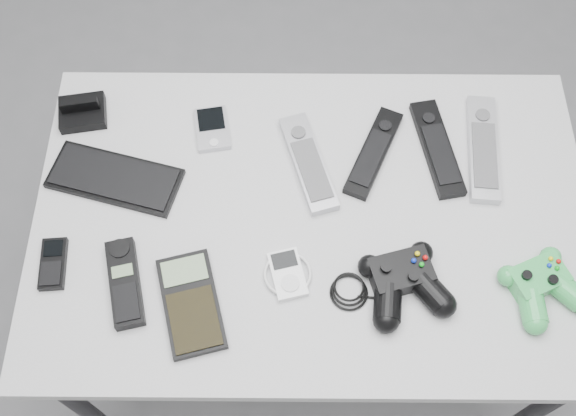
{
  "coord_description": "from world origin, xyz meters",
  "views": [
    {
      "loc": [
        -0.07,
        -0.64,
        1.89
      ],
      "look_at": [
        -0.07,
        -0.04,
        0.75
      ],
      "focal_mm": 42.0,
      "sensor_mm": 36.0,
      "label": 1
    }
  ],
  "objects_px": {
    "remote_black_a": "(374,152)",
    "mobile_phone": "(53,264)",
    "desk": "(312,230)",
    "pda": "(212,129)",
    "remote_black_b": "(437,148)",
    "remote_silver_b": "(483,148)",
    "cordless_handset": "(125,283)",
    "controller_black": "(404,280)",
    "pda_keyboard": "(115,178)",
    "mp3_player": "(288,274)",
    "remote_silver_a": "(308,162)",
    "calculator": "(191,303)",
    "controller_green": "(542,284)"
  },
  "relations": [
    {
      "from": "controller_black",
      "to": "controller_green",
      "type": "distance_m",
      "value": 0.25
    },
    {
      "from": "mobile_phone",
      "to": "controller_green",
      "type": "bearing_deg",
      "value": -7.07
    },
    {
      "from": "desk",
      "to": "pda_keyboard",
      "type": "xyz_separation_m",
      "value": [
        -0.39,
        0.08,
        0.07
      ]
    },
    {
      "from": "remote_black_a",
      "to": "mobile_phone",
      "type": "xyz_separation_m",
      "value": [
        -0.61,
        -0.25,
        -0.0
      ]
    },
    {
      "from": "calculator",
      "to": "pda",
      "type": "bearing_deg",
      "value": 72.85
    },
    {
      "from": "pda_keyboard",
      "to": "controller_black",
      "type": "height_order",
      "value": "controller_black"
    },
    {
      "from": "mobile_phone",
      "to": "mp3_player",
      "type": "relative_size",
      "value": 1.07
    },
    {
      "from": "mp3_player",
      "to": "controller_green",
      "type": "height_order",
      "value": "controller_green"
    },
    {
      "from": "desk",
      "to": "pda",
      "type": "bearing_deg",
      "value": 136.34
    },
    {
      "from": "pda_keyboard",
      "to": "remote_silver_a",
      "type": "xyz_separation_m",
      "value": [
        0.39,
        0.04,
        0.0
      ]
    },
    {
      "from": "calculator",
      "to": "desk",
      "type": "bearing_deg",
      "value": 24.74
    },
    {
      "from": "remote_black_a",
      "to": "mobile_phone",
      "type": "distance_m",
      "value": 0.66
    },
    {
      "from": "calculator",
      "to": "pda_keyboard",
      "type": "bearing_deg",
      "value": 108.47
    },
    {
      "from": "controller_green",
      "to": "remote_silver_b",
      "type": "bearing_deg",
      "value": 78.19
    },
    {
      "from": "pda",
      "to": "remote_silver_b",
      "type": "xyz_separation_m",
      "value": [
        0.55,
        -0.05,
        0.0
      ]
    },
    {
      "from": "mobile_phone",
      "to": "pda_keyboard",
      "type": "bearing_deg",
      "value": 59.31
    },
    {
      "from": "mp3_player",
      "to": "remote_silver_a",
      "type": "bearing_deg",
      "value": 66.51
    },
    {
      "from": "mobile_phone",
      "to": "cordless_handset",
      "type": "xyz_separation_m",
      "value": [
        0.14,
        -0.04,
        0.0
      ]
    },
    {
      "from": "pda",
      "to": "controller_green",
      "type": "xyz_separation_m",
      "value": [
        0.62,
        -0.35,
        0.02
      ]
    },
    {
      "from": "calculator",
      "to": "remote_silver_b",
      "type": "bearing_deg",
      "value": 15.63
    },
    {
      "from": "pda_keyboard",
      "to": "remote_silver_b",
      "type": "distance_m",
      "value": 0.74
    },
    {
      "from": "remote_silver_a",
      "to": "controller_green",
      "type": "height_order",
      "value": "controller_green"
    },
    {
      "from": "pda_keyboard",
      "to": "mp3_player",
      "type": "distance_m",
      "value": 0.4
    },
    {
      "from": "remote_silver_b",
      "to": "mobile_phone",
      "type": "relative_size",
      "value": 2.44
    },
    {
      "from": "remote_silver_a",
      "to": "calculator",
      "type": "distance_m",
      "value": 0.37
    },
    {
      "from": "calculator",
      "to": "cordless_handset",
      "type": "bearing_deg",
      "value": 148.49
    },
    {
      "from": "remote_silver_a",
      "to": "calculator",
      "type": "xyz_separation_m",
      "value": [
        -0.21,
        -0.3,
        -0.0
      ]
    },
    {
      "from": "mobile_phone",
      "to": "remote_black_a",
      "type": "bearing_deg",
      "value": 17.67
    },
    {
      "from": "pda",
      "to": "desk",
      "type": "bearing_deg",
      "value": -53.42
    },
    {
      "from": "desk",
      "to": "remote_black_a",
      "type": "height_order",
      "value": "remote_black_a"
    },
    {
      "from": "remote_black_a",
      "to": "mp3_player",
      "type": "relative_size",
      "value": 2.27
    },
    {
      "from": "calculator",
      "to": "controller_black",
      "type": "distance_m",
      "value": 0.39
    },
    {
      "from": "pda_keyboard",
      "to": "pda",
      "type": "xyz_separation_m",
      "value": [
        0.19,
        0.12,
        0.0
      ]
    },
    {
      "from": "pda",
      "to": "controller_green",
      "type": "bearing_deg",
      "value": -38.95
    },
    {
      "from": "desk",
      "to": "cordless_handset",
      "type": "relative_size",
      "value": 6.39
    },
    {
      "from": "desk",
      "to": "mobile_phone",
      "type": "relative_size",
      "value": 10.66
    },
    {
      "from": "remote_black_a",
      "to": "remote_silver_a",
      "type": "bearing_deg",
      "value": -145.15
    },
    {
      "from": "pda_keyboard",
      "to": "pda",
      "type": "bearing_deg",
      "value": 47.81
    },
    {
      "from": "remote_black_a",
      "to": "controller_green",
      "type": "relative_size",
      "value": 1.44
    },
    {
      "from": "remote_black_b",
      "to": "remote_silver_b",
      "type": "relative_size",
      "value": 0.92
    },
    {
      "from": "pda_keyboard",
      "to": "calculator",
      "type": "distance_m",
      "value": 0.31
    },
    {
      "from": "desk",
      "to": "calculator",
      "type": "bearing_deg",
      "value": -140.44
    },
    {
      "from": "remote_black_a",
      "to": "remote_black_b",
      "type": "relative_size",
      "value": 0.95
    },
    {
      "from": "remote_black_a",
      "to": "calculator",
      "type": "xyz_separation_m",
      "value": [
        -0.35,
        -0.32,
        -0.0
      ]
    },
    {
      "from": "remote_black_b",
      "to": "remote_silver_b",
      "type": "height_order",
      "value": "remote_silver_b"
    },
    {
      "from": "pda",
      "to": "mp3_player",
      "type": "height_order",
      "value": "same"
    },
    {
      "from": "remote_black_a",
      "to": "remote_black_b",
      "type": "distance_m",
      "value": 0.13
    },
    {
      "from": "remote_black_b",
      "to": "mobile_phone",
      "type": "distance_m",
      "value": 0.78
    },
    {
      "from": "desk",
      "to": "controller_black",
      "type": "relative_size",
      "value": 4.11
    },
    {
      "from": "calculator",
      "to": "mp3_player",
      "type": "distance_m",
      "value": 0.18
    }
  ]
}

